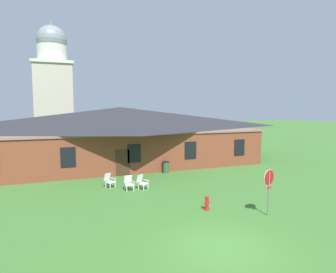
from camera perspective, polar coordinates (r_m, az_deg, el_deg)
ground_plane at (r=12.28m, az=10.55°, el=-20.66°), size 200.00×200.00×0.00m
brick_building at (r=28.58m, az=-9.22°, el=0.25°), size 26.43×10.40×5.54m
dome_tower at (r=42.72m, az=-21.53°, el=8.38°), size 5.18×5.18×17.28m
stop_sign at (r=15.60m, az=19.17°, el=-8.64°), size 0.77×0.27×2.37m
lawn_chair_by_porch at (r=20.56m, az=-11.46°, el=-8.40°), size 0.84×0.87×0.96m
lawn_chair_near_door at (r=19.69m, az=-7.71°, el=-8.96°), size 0.65×0.68×0.96m
lawn_chair_left_end at (r=19.82m, az=-5.15°, el=-8.83°), size 0.84×0.87×0.96m
fire_hydrant at (r=16.03m, az=7.64°, el=-12.81°), size 0.36×0.28×0.79m
trash_bin at (r=24.61m, az=-0.44°, el=-5.99°), size 0.56×0.56×0.98m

